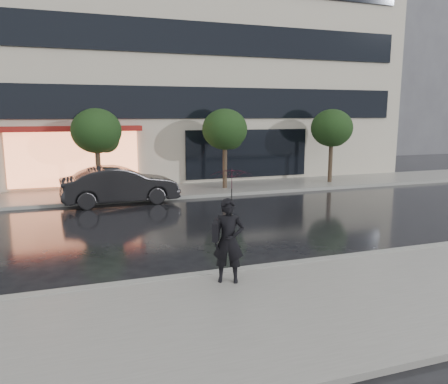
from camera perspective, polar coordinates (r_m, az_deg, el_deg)
name	(u,v)px	position (r m, az deg, el deg)	size (l,w,h in m)	color
ground	(242,259)	(11.56, 2.30, -8.73)	(120.00, 120.00, 0.00)	black
sidewalk_near	(303,308)	(8.81, 10.26, -14.73)	(60.00, 4.50, 0.12)	slate
sidewalk_far	(164,192)	(21.14, -7.82, 0.06)	(60.00, 3.50, 0.12)	slate
curb_near	(257,269)	(10.67, 4.28, -10.00)	(60.00, 0.25, 0.14)	gray
curb_far	(172,198)	(19.46, -6.81, -0.77)	(60.00, 0.25, 0.14)	gray
office_building	(136,26)	(28.92, -11.48, 20.48)	(30.00, 12.76, 18.00)	#B7AF9A
bg_building_right	(380,71)	(48.74, 19.74, 14.63)	(12.00, 12.00, 16.00)	#4C4C54
tree_mid_west	(98,133)	(20.26, -16.14, 7.47)	(2.20, 2.20, 3.99)	#33261C
tree_mid_east	(226,131)	(21.42, 0.24, 7.99)	(2.20, 2.20, 3.99)	#33261C
tree_far_east	(332,129)	(24.08, 13.98, 7.94)	(2.20, 2.20, 3.99)	#33261C
parked_car	(120,185)	(18.80, -13.40, 0.87)	(1.67, 4.79, 1.58)	black
pedestrian_with_umbrella	(230,211)	(9.31, 0.81, -2.54)	(1.22, 1.23, 2.50)	black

